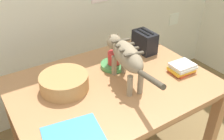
# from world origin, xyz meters

# --- Properties ---
(dining_table) EXTENTS (1.33, 0.97, 0.73)m
(dining_table) POSITION_xyz_m (0.03, 1.15, 0.65)
(dining_table) COLOR #B57D4F
(dining_table) RESTS_ON ground_plane
(cat) EXTENTS (0.20, 0.70, 0.28)m
(cat) POSITION_xyz_m (0.12, 1.11, 0.93)
(cat) COLOR gray
(cat) RESTS_ON dining_table
(saucer_bowl) EXTENTS (0.20, 0.20, 0.03)m
(saucer_bowl) POSITION_xyz_m (0.16, 1.31, 0.75)
(saucer_bowl) COLOR #4A9951
(saucer_bowl) RESTS_ON dining_table
(coffee_mug) EXTENTS (0.14, 0.09, 0.09)m
(coffee_mug) POSITION_xyz_m (0.16, 1.31, 0.81)
(coffee_mug) COLOR red
(coffee_mug) RESTS_ON saucer_bowl
(magazine) EXTENTS (0.33, 0.28, 0.01)m
(magazine) POSITION_xyz_m (-0.39, 0.86, 0.73)
(magazine) COLOR #3F95CB
(magazine) RESTS_ON dining_table
(book_stack) EXTENTS (0.18, 0.14, 0.07)m
(book_stack) POSITION_xyz_m (0.53, 0.99, 0.76)
(book_stack) COLOR #D64729
(book_stack) RESTS_ON dining_table
(wicker_basket) EXTENTS (0.31, 0.31, 0.10)m
(wicker_basket) POSITION_xyz_m (-0.26, 1.25, 0.78)
(wicker_basket) COLOR tan
(wicker_basket) RESTS_ON dining_table
(toaster) EXTENTS (0.12, 0.20, 0.18)m
(toaster) POSITION_xyz_m (0.50, 1.39, 0.82)
(toaster) COLOR black
(toaster) RESTS_ON dining_table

